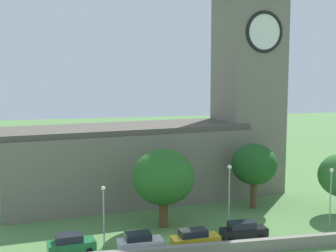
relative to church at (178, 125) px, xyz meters
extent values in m
plane|color=#517F42|center=(-4.26, -1.86, -9.66)|extent=(200.00, 200.00, 0.00)
cube|color=slate|center=(-7.20, -1.02, -5.04)|extent=(32.68, 14.00, 9.24)
cube|color=#524C43|center=(-7.20, -1.02, -0.07)|extent=(32.57, 13.24, 0.70)
cube|color=slate|center=(10.41, 1.50, 4.09)|extent=(8.90, 8.90, 27.51)
cylinder|color=white|center=(10.98, -2.45, 12.35)|extent=(5.00, 0.83, 5.04)
torus|color=black|center=(10.98, -2.45, 12.35)|extent=(5.50, 1.23, 5.49)
cylinder|color=white|center=(14.36, 2.07, 12.35)|extent=(0.83, 5.00, 5.04)
torus|color=black|center=(14.36, 2.07, 12.35)|extent=(1.23, 5.50, 5.49)
cube|color=gray|center=(-4.26, -21.39, -9.06)|extent=(47.51, 0.70, 1.21)
cube|color=#1E6B38|center=(-14.81, -17.99, -8.88)|extent=(4.64, 2.45, 0.87)
cube|color=#1E232B|center=(-15.03, -18.01, -8.10)|extent=(2.67, 1.99, 0.69)
cylinder|color=black|center=(-13.42, -16.84, -9.31)|extent=(0.73, 0.43, 0.69)
cylinder|color=black|center=(-13.19, -18.78, -9.31)|extent=(0.73, 0.43, 0.69)
cylinder|color=black|center=(-16.42, -17.19, -9.31)|extent=(0.73, 0.43, 0.69)
cube|color=silver|center=(-8.36, -18.95, -8.88)|extent=(4.38, 2.02, 0.86)
cube|color=#1E232B|center=(-8.57, -18.96, -8.11)|extent=(2.47, 1.72, 0.69)
cylinder|color=black|center=(-6.94, -17.97, -9.32)|extent=(0.70, 0.36, 0.69)
cylinder|color=black|center=(-6.86, -19.81, -9.32)|extent=(0.70, 0.36, 0.69)
cylinder|color=black|center=(-9.86, -18.09, -9.32)|extent=(0.70, 0.36, 0.69)
cube|color=gold|center=(-2.93, -19.11, -8.89)|extent=(4.90, 2.20, 0.85)
cube|color=#1E232B|center=(-3.17, -19.14, -8.13)|extent=(2.80, 1.80, 0.68)
cylinder|color=black|center=(-1.40, -18.08, -9.32)|extent=(0.71, 0.38, 0.68)
cylinder|color=black|center=(-1.24, -19.85, -9.32)|extent=(0.71, 0.38, 0.68)
cylinder|color=black|center=(-4.63, -18.38, -9.32)|extent=(0.71, 0.38, 0.68)
cylinder|color=black|center=(-4.46, -20.15, -9.32)|extent=(0.71, 0.38, 0.68)
cube|color=black|center=(2.51, -18.04, -8.87)|extent=(4.84, 1.86, 0.88)
cube|color=#1E232B|center=(2.27, -18.04, -8.08)|extent=(2.72, 1.59, 0.70)
cylinder|color=black|center=(4.11, -17.13, -9.31)|extent=(0.71, 0.33, 0.70)
cylinder|color=black|center=(4.16, -18.84, -9.31)|extent=(0.71, 0.33, 0.70)
cylinder|color=black|center=(0.86, -17.23, -9.31)|extent=(0.71, 0.33, 0.70)
cylinder|color=black|center=(0.91, -18.94, -9.31)|extent=(0.71, 0.33, 0.70)
cylinder|color=#9EA0A5|center=(-11.64, -17.03, -6.80)|extent=(0.14, 0.14, 5.72)
sphere|color=#F4EFCC|center=(-11.64, -17.03, -3.72)|extent=(0.44, 0.44, 0.44)
cylinder|color=#9EA0A5|center=(1.68, -15.79, -6.18)|extent=(0.14, 0.14, 6.96)
sphere|color=#F4EFCC|center=(1.68, -15.79, -2.48)|extent=(0.44, 0.44, 0.44)
cylinder|color=#9EA0A5|center=(13.17, -16.39, -6.57)|extent=(0.14, 0.14, 6.18)
sphere|color=#F4EFCC|center=(13.17, -16.39, -3.27)|extent=(0.44, 0.44, 0.44)
cylinder|color=brown|center=(7.79, -7.66, -7.94)|extent=(0.79, 0.79, 3.44)
ellipsoid|color=#1E511E|center=(7.79, -7.66, -4.10)|extent=(5.64, 5.64, 5.08)
cylinder|color=brown|center=(-4.66, -12.25, -8.12)|extent=(0.95, 0.95, 3.08)
ellipsoid|color=#286023|center=(-4.66, -12.25, -4.03)|extent=(6.80, 6.80, 6.12)
camera|label=1|loc=(-15.74, -64.37, 8.40)|focal=53.34mm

